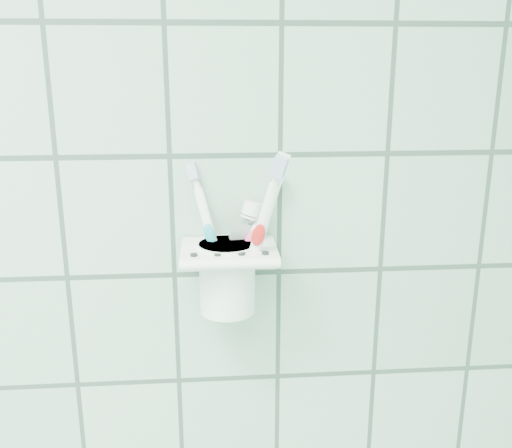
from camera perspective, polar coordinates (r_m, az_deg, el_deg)
holder_bracket at (r=0.72m, az=-2.73°, el=-2.89°), size 0.12×0.10×0.04m
cup at (r=0.73m, az=-2.89°, el=-5.05°), size 0.08×0.08×0.09m
toothbrush_pink at (r=0.70m, az=-2.65°, el=-1.18°), size 0.05×0.06×0.19m
toothbrush_blue at (r=0.70m, az=-3.78°, el=-1.27°), size 0.08×0.05×0.18m
toothbrush_orange at (r=0.71m, az=-1.80°, el=0.28°), size 0.06×0.07×0.22m
toothpaste_tube at (r=0.73m, az=-3.26°, el=-1.96°), size 0.07×0.03×0.15m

